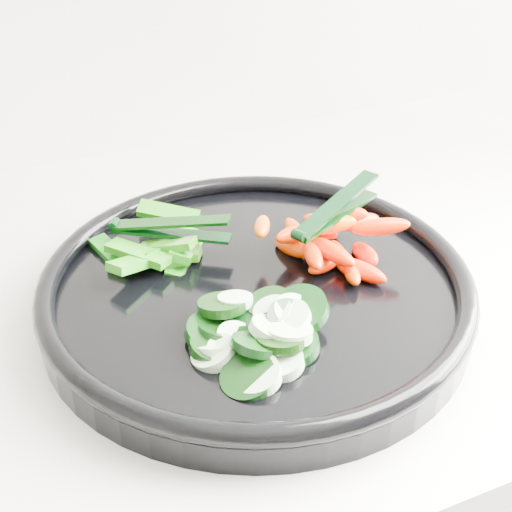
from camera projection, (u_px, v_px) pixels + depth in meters
name	position (u px, v px, depth m)	size (l,w,h in m)	color
veggie_tray	(256.00, 289.00, 0.62)	(0.41, 0.41, 0.04)	black
cucumber_pile	(254.00, 335.00, 0.55)	(0.13, 0.13, 0.04)	black
carrot_pile	(330.00, 240.00, 0.64)	(0.14, 0.14, 0.06)	#E23900
pepper_pile	(159.00, 248.00, 0.65)	(0.11, 0.12, 0.04)	#0A720F
tong_carrot	(334.00, 211.00, 0.63)	(0.11, 0.06, 0.02)	black
tong_pepper	(168.00, 228.00, 0.65)	(0.10, 0.08, 0.02)	black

